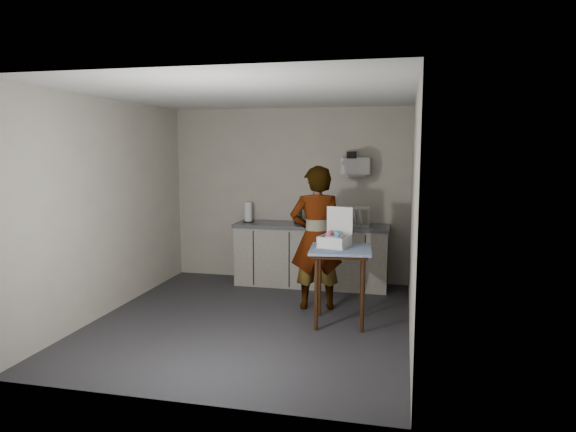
% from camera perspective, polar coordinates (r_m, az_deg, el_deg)
% --- Properties ---
extents(ground, '(4.00, 4.00, 0.00)m').
position_cam_1_polar(ground, '(6.16, -4.03, -11.50)').
color(ground, '#29282D').
rests_on(ground, ground).
extents(wall_back, '(3.60, 0.02, 2.60)m').
position_cam_1_polar(wall_back, '(7.77, 0.14, 2.34)').
color(wall_back, beige).
rests_on(wall_back, ground).
extents(wall_right, '(0.02, 4.00, 2.60)m').
position_cam_1_polar(wall_right, '(5.61, 13.63, 0.09)').
color(wall_right, beige).
rests_on(wall_right, ground).
extents(wall_left, '(0.02, 4.00, 2.60)m').
position_cam_1_polar(wall_left, '(6.61, -19.17, 0.99)').
color(wall_left, beige).
rests_on(wall_left, ground).
extents(ceiling, '(3.60, 4.00, 0.01)m').
position_cam_1_polar(ceiling, '(5.85, -4.27, 13.30)').
color(ceiling, white).
rests_on(ceiling, wall_back).
extents(kitchen_counter, '(2.24, 0.62, 0.91)m').
position_cam_1_polar(kitchen_counter, '(7.55, 2.62, -4.54)').
color(kitchen_counter, black).
rests_on(kitchen_counter, ground).
extents(wall_shelf, '(0.42, 0.18, 0.37)m').
position_cam_1_polar(wall_shelf, '(7.52, 7.50, 5.51)').
color(wall_shelf, white).
rests_on(wall_shelf, ground).
extents(side_table, '(0.74, 0.74, 0.88)m').
position_cam_1_polar(side_table, '(5.87, 5.84, -4.66)').
color(side_table, '#3D210E').
rests_on(side_table, ground).
extents(standing_man, '(0.74, 0.58, 1.80)m').
position_cam_1_polar(standing_man, '(6.40, 3.17, -2.44)').
color(standing_man, '#B2A593').
rests_on(standing_man, ground).
extents(soap_bottle, '(0.15, 0.15, 0.28)m').
position_cam_1_polar(soap_bottle, '(7.45, 1.20, 0.18)').
color(soap_bottle, black).
rests_on(soap_bottle, kitchen_counter).
extents(soda_can, '(0.06, 0.06, 0.12)m').
position_cam_1_polar(soda_can, '(7.45, 2.97, -0.47)').
color(soda_can, red).
rests_on(soda_can, kitchen_counter).
extents(dark_bottle, '(0.07, 0.07, 0.22)m').
position_cam_1_polar(dark_bottle, '(7.48, 0.92, -0.02)').
color(dark_bottle, black).
rests_on(dark_bottle, kitchen_counter).
extents(paper_towel, '(0.17, 0.17, 0.30)m').
position_cam_1_polar(paper_towel, '(7.67, -4.44, 0.38)').
color(paper_towel, black).
rests_on(paper_towel, kitchen_counter).
extents(dish_rack, '(0.37, 0.28, 0.26)m').
position_cam_1_polar(dish_rack, '(7.40, 7.60, -0.57)').
color(dish_rack, silver).
rests_on(dish_rack, kitchen_counter).
extents(bakery_box, '(0.38, 0.39, 0.44)m').
position_cam_1_polar(bakery_box, '(5.91, 5.24, -2.45)').
color(bakery_box, white).
rests_on(bakery_box, side_table).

